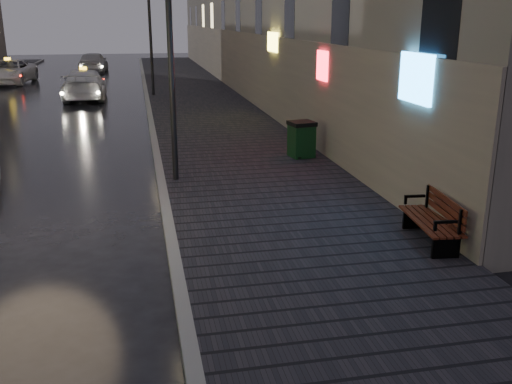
{
  "coord_description": "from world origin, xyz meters",
  "views": [
    {
      "loc": [
        1.07,
        -7.3,
        3.86
      ],
      "look_at": [
        3.06,
        2.33,
        0.85
      ],
      "focal_mm": 40.0,
      "sensor_mm": 36.0,
      "label": 1
    }
  ],
  "objects_px": {
    "trash_bin": "(301,139)",
    "taxi_far": "(9,72)",
    "lamp_near": "(170,35)",
    "car_far": "(93,62)",
    "taxi_mid": "(84,85)",
    "lamp_far": "(150,26)",
    "bench": "(434,219)"
  },
  "relations": [
    {
      "from": "trash_bin",
      "to": "taxi_far",
      "type": "distance_m",
      "value": 25.62
    },
    {
      "from": "lamp_near",
      "to": "taxi_mid",
      "type": "height_order",
      "value": "lamp_near"
    },
    {
      "from": "taxi_far",
      "to": "bench",
      "type": "bearing_deg",
      "value": -61.7
    },
    {
      "from": "lamp_near",
      "to": "taxi_mid",
      "type": "relative_size",
      "value": 1.06
    },
    {
      "from": "trash_bin",
      "to": "taxi_far",
      "type": "xyz_separation_m",
      "value": [
        -11.98,
        22.65,
        0.06
      ]
    },
    {
      "from": "taxi_mid",
      "to": "lamp_far",
      "type": "bearing_deg",
      "value": 177.64
    },
    {
      "from": "lamp_far",
      "to": "car_far",
      "type": "xyz_separation_m",
      "value": [
        -3.82,
        14.71,
        -2.73
      ]
    },
    {
      "from": "lamp_near",
      "to": "trash_bin",
      "type": "relative_size",
      "value": 5.33
    },
    {
      "from": "lamp_near",
      "to": "taxi_far",
      "type": "xyz_separation_m",
      "value": [
        -8.39,
        24.27,
        -2.78
      ]
    },
    {
      "from": "car_far",
      "to": "lamp_near",
      "type": "bearing_deg",
      "value": 100.38
    },
    {
      "from": "car_far",
      "to": "taxi_far",
      "type": "bearing_deg",
      "value": 57.94
    },
    {
      "from": "lamp_near",
      "to": "taxi_far",
      "type": "bearing_deg",
      "value": 109.06
    },
    {
      "from": "trash_bin",
      "to": "bench",
      "type": "bearing_deg",
      "value": -95.26
    },
    {
      "from": "lamp_far",
      "to": "bench",
      "type": "relative_size",
      "value": 3.12
    },
    {
      "from": "taxi_far",
      "to": "car_far",
      "type": "xyz_separation_m",
      "value": [
        4.56,
        6.43,
        0.04
      ]
    },
    {
      "from": "lamp_far",
      "to": "lamp_near",
      "type": "bearing_deg",
      "value": -90.0
    },
    {
      "from": "lamp_far",
      "to": "car_far",
      "type": "distance_m",
      "value": 15.44
    },
    {
      "from": "bench",
      "to": "trash_bin",
      "type": "height_order",
      "value": "trash_bin"
    },
    {
      "from": "lamp_near",
      "to": "car_far",
      "type": "bearing_deg",
      "value": 97.09
    },
    {
      "from": "trash_bin",
      "to": "lamp_far",
      "type": "bearing_deg",
      "value": 94.63
    },
    {
      "from": "trash_bin",
      "to": "taxi_far",
      "type": "height_order",
      "value": "taxi_far"
    },
    {
      "from": "taxi_mid",
      "to": "trash_bin",
      "type": "bearing_deg",
      "value": 114.16
    },
    {
      "from": "taxi_mid",
      "to": "taxi_far",
      "type": "relative_size",
      "value": 0.97
    },
    {
      "from": "lamp_far",
      "to": "taxi_far",
      "type": "relative_size",
      "value": 1.03
    },
    {
      "from": "bench",
      "to": "car_far",
      "type": "relative_size",
      "value": 0.38
    },
    {
      "from": "lamp_far",
      "to": "bench",
      "type": "distance_m",
      "value": 21.53
    },
    {
      "from": "taxi_far",
      "to": "lamp_far",
      "type": "bearing_deg",
      "value": -39.39
    },
    {
      "from": "lamp_far",
      "to": "bench",
      "type": "height_order",
      "value": "lamp_far"
    },
    {
      "from": "bench",
      "to": "taxi_mid",
      "type": "bearing_deg",
      "value": 115.68
    },
    {
      "from": "lamp_far",
      "to": "taxi_mid",
      "type": "distance_m",
      "value": 4.32
    },
    {
      "from": "lamp_near",
      "to": "taxi_mid",
      "type": "distance_m",
      "value": 16.63
    },
    {
      "from": "lamp_near",
      "to": "taxi_mid",
      "type": "xyz_separation_m",
      "value": [
        -3.32,
        16.05,
        -2.77
      ]
    }
  ]
}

